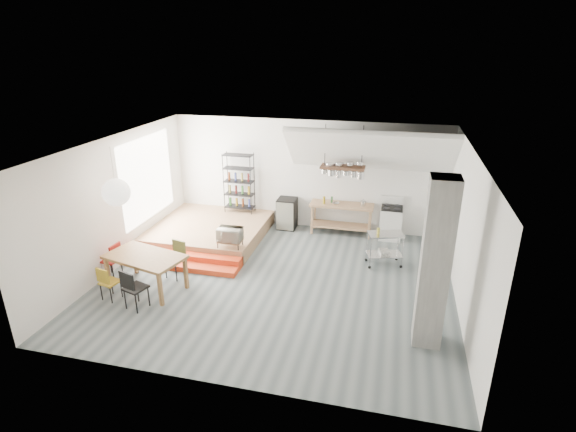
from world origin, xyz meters
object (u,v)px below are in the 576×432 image
(mini_fridge, at_px, (287,213))
(dining_table, at_px, (145,259))
(rolling_cart, at_px, (385,245))
(stove, at_px, (391,222))

(mini_fridge, bearing_deg, dining_table, -117.93)
(dining_table, xyz_separation_m, rolling_cart, (5.14, 2.44, -0.18))
(dining_table, height_order, rolling_cart, rolling_cart)
(dining_table, xyz_separation_m, mini_fridge, (2.22, 4.19, -0.27))
(rolling_cart, bearing_deg, stove, 70.06)
(stove, distance_m, rolling_cart, 1.71)
(stove, xyz_separation_m, rolling_cart, (-0.10, -1.70, 0.07))
(rolling_cart, relative_size, mini_fridge, 1.03)
(stove, bearing_deg, rolling_cart, -93.41)
(mini_fridge, bearing_deg, rolling_cart, -30.83)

